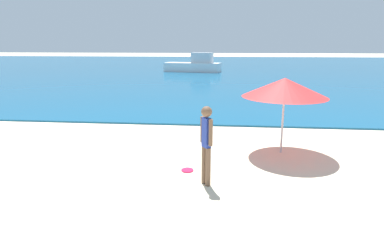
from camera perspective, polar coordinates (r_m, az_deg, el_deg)
water at (r=40.73m, az=4.06°, el=8.61°), size 160.00×60.00×0.06m
person_standing at (r=6.25m, az=2.55°, el=-4.60°), size 0.25×0.31×1.58m
frisbee at (r=7.21m, az=-0.82°, el=-9.73°), size 0.27×0.27×0.03m
boat_far at (r=31.99m, az=0.46°, el=8.80°), size 5.69×2.75×1.86m
beach_umbrella at (r=8.28m, az=16.06°, el=4.69°), size 2.10×2.10×1.92m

